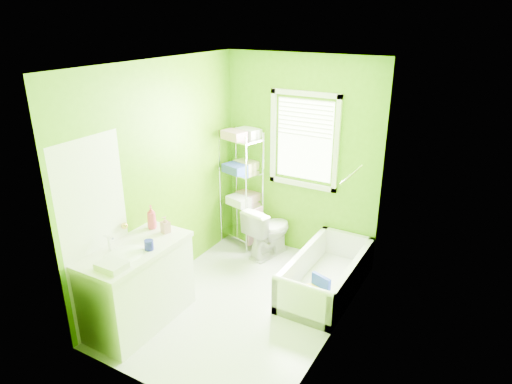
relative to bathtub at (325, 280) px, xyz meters
The scene contains 9 objects.
ground 0.99m from the bathtub, 136.48° to the right, with size 2.90×2.90×0.00m, color silver.
room_envelope 1.71m from the bathtub, 136.48° to the right, with size 2.14×2.94×2.62m.
window 1.77m from the bathtub, 131.33° to the left, with size 0.92×0.05×1.22m.
door 2.56m from the bathtub, 136.28° to the right, with size 0.09×0.80×2.00m.
right_wall_decor 1.40m from the bathtub, 64.87° to the right, with size 0.04×1.48×1.17m.
bathtub is the anchor object (origin of this frame).
toilet 1.11m from the bathtub, 155.51° to the left, with size 0.39×0.69×0.70m, color white.
vanity 2.11m from the bathtub, 134.93° to the right, with size 0.60×1.16×1.14m.
wire_shelf_unit 1.77m from the bathtub, 158.76° to the left, with size 0.61×0.49×1.63m.
Camera 1 is at (2.25, -3.67, 3.04)m, focal length 32.00 mm.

